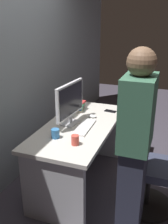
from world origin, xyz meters
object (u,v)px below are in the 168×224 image
at_px(mouse, 92,116).
at_px(cell_phone, 110,111).
at_px(monitor, 70,101).
at_px(handbag, 143,145).
at_px(cup_by_monitor, 55,133).
at_px(desk, 80,142).
at_px(person_at_desk, 135,147).
at_px(book_stack, 78,106).
at_px(cup_near_keyboard, 75,140).
at_px(office_chair, 144,169).
at_px(keyboard, 85,127).

distance_m(mouse, cell_phone, 0.30).
height_order(monitor, handbag, monitor).
bearing_deg(cup_by_monitor, desk, -14.81).
distance_m(person_at_desk, book_stack, 1.25).
distance_m(person_at_desk, monitor, 0.93).
bearing_deg(cell_phone, monitor, 157.02).
xyz_separation_m(mouse, book_stack, (0.17, 0.25, 0.04)).
height_order(desk, person_at_desk, person_at_desk).
bearing_deg(handbag, desk, 146.56).
relative_size(cup_near_keyboard, book_stack, 0.43).
xyz_separation_m(office_chair, cup_near_keyboard, (-0.30, 0.61, 0.35)).
xyz_separation_m(mouse, cup_near_keyboard, (-0.68, -0.06, 0.03)).
relative_size(desk, book_stack, 6.94).
height_order(mouse, cup_by_monitor, cup_by_monitor).
xyz_separation_m(person_at_desk, cup_by_monitor, (0.12, 0.78, -0.06)).
bearing_deg(handbag, book_stack, 122.81).
relative_size(desk, cup_by_monitor, 16.39).
xyz_separation_m(monitor, mouse, (0.26, -0.17, -0.24)).
distance_m(keyboard, book_stack, 0.54).
height_order(monitor, mouse, monitor).
distance_m(keyboard, cup_by_monitor, 0.37).
distance_m(cup_near_keyboard, handbag, 1.57).
height_order(desk, handbag, desk).
distance_m(person_at_desk, cup_near_keyboard, 0.56).
distance_m(cup_by_monitor, handbag, 1.61).
bearing_deg(handbag, keyboard, 152.17).
distance_m(keyboard, cell_phone, 0.59).
xyz_separation_m(person_at_desk, mouse, (0.74, 0.61, -0.09)).
bearing_deg(person_at_desk, office_chair, -9.19).
xyz_separation_m(cup_near_keyboard, cell_phone, (0.95, -0.08, -0.04)).
height_order(office_chair, cup_near_keyboard, office_chair).
bearing_deg(office_chair, monitor, 81.16).
relative_size(keyboard, cell_phone, 2.99).
height_order(cup_by_monitor, handbag, cup_by_monitor).
bearing_deg(keyboard, handbag, -29.84).
bearing_deg(cup_by_monitor, cell_phone, -19.45).
distance_m(person_at_desk, handbag, 1.58).
height_order(book_stack, cell_phone, book_stack).
relative_size(office_chair, handbag, 2.49).
xyz_separation_m(desk, person_at_desk, (-0.50, -0.68, 0.33)).
xyz_separation_m(office_chair, book_stack, (0.55, 0.92, 0.36)).
bearing_deg(person_at_desk, cell_phone, 24.91).
height_order(desk, cell_phone, cell_phone).
distance_m(office_chair, handbag, 1.10).
relative_size(office_chair, book_stack, 4.34).
xyz_separation_m(person_at_desk, book_stack, (0.91, 0.86, -0.05)).
xyz_separation_m(cup_by_monitor, book_stack, (0.79, 0.08, 0.01)).
xyz_separation_m(book_stack, handbag, (0.50, -0.78, -0.66)).
relative_size(person_at_desk, mouse, 16.39).
relative_size(mouse, cup_by_monitor, 1.09).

